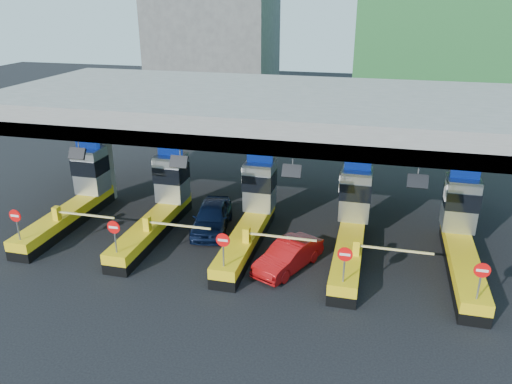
# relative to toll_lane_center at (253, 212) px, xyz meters

# --- Properties ---
(ground) EXTENTS (120.00, 120.00, 0.00)m
(ground) POSITION_rel_toll_lane_center_xyz_m (-0.00, -0.28, -1.40)
(ground) COLOR black
(ground) RESTS_ON ground
(toll_canopy) EXTENTS (28.00, 12.09, 7.00)m
(toll_canopy) POSITION_rel_toll_lane_center_xyz_m (-0.00, 2.59, 4.74)
(toll_canopy) COLOR slate
(toll_canopy) RESTS_ON ground
(toll_lane_far_left) EXTENTS (4.43, 8.00, 4.16)m
(toll_lane_far_left) POSITION_rel_toll_lane_center_xyz_m (-10.00, 0.00, 0.00)
(toll_lane_far_left) COLOR black
(toll_lane_far_left) RESTS_ON ground
(toll_lane_left) EXTENTS (4.43, 8.00, 4.16)m
(toll_lane_left) POSITION_rel_toll_lane_center_xyz_m (-5.00, 0.00, 0.00)
(toll_lane_left) COLOR black
(toll_lane_left) RESTS_ON ground
(toll_lane_center) EXTENTS (4.43, 8.00, 4.16)m
(toll_lane_center) POSITION_rel_toll_lane_center_xyz_m (0.00, 0.00, 0.00)
(toll_lane_center) COLOR black
(toll_lane_center) RESTS_ON ground
(toll_lane_right) EXTENTS (4.43, 8.00, 4.16)m
(toll_lane_right) POSITION_rel_toll_lane_center_xyz_m (5.00, 0.00, 0.00)
(toll_lane_right) COLOR black
(toll_lane_right) RESTS_ON ground
(toll_lane_far_right) EXTENTS (4.43, 8.00, 4.16)m
(toll_lane_far_right) POSITION_rel_toll_lane_center_xyz_m (10.00, 0.00, 0.00)
(toll_lane_far_right) COLOR black
(toll_lane_far_right) RESTS_ON ground
(bg_building_concrete) EXTENTS (14.00, 10.00, 18.00)m
(bg_building_concrete) POSITION_rel_toll_lane_center_xyz_m (-14.00, 35.72, 7.60)
(bg_building_concrete) COLOR #4C4C49
(bg_building_concrete) RESTS_ON ground
(van) EXTENTS (2.50, 4.70, 1.52)m
(van) POSITION_rel_toll_lane_center_xyz_m (-2.30, 0.27, -0.64)
(van) COLOR black
(van) RESTS_ON ground
(red_car) EXTENTS (2.88, 4.16, 1.30)m
(red_car) POSITION_rel_toll_lane_center_xyz_m (2.37, -2.70, -0.75)
(red_car) COLOR #9E0C0D
(red_car) RESTS_ON ground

